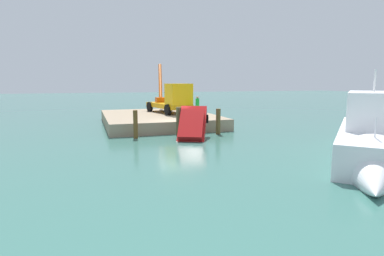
% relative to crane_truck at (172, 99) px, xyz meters
% --- Properties ---
extents(ground, '(200.00, 200.00, 0.00)m').
position_rel_crane_truck_xyz_m(ground, '(6.47, -1.50, -2.36)').
color(ground, '#386B60').
extents(dock, '(12.51, 9.93, 0.98)m').
position_rel_crane_truck_xyz_m(dock, '(0.41, -1.50, -1.88)').
color(dock, gray).
rests_on(dock, ground).
extents(crane_truck, '(9.80, 3.64, 5.16)m').
position_rel_crane_truck_xyz_m(crane_truck, '(0.00, 0.00, 0.00)').
color(crane_truck, orange).
rests_on(crane_truck, dock).
extents(dock_worker, '(0.34, 0.34, 1.77)m').
position_rel_crane_truck_xyz_m(dock_worker, '(2.77, 1.65, -0.48)').
color(dock_worker, '#3C3C3C').
rests_on(dock_worker, dock).
extents(salvaged_car, '(4.12, 3.36, 3.57)m').
position_rel_crane_truck_xyz_m(salvaged_car, '(9.03, -0.97, -1.75)').
color(salvaged_car, red).
rests_on(salvaged_car, ground).
extents(moored_yacht, '(11.37, 11.63, 5.89)m').
position_rel_crane_truck_xyz_m(moored_yacht, '(18.00, 5.54, -1.70)').
color(moored_yacht, white).
rests_on(moored_yacht, ground).
extents(piling_near, '(0.32, 0.32, 2.02)m').
position_rel_crane_truck_xyz_m(piling_near, '(7.41, -4.66, -1.35)').
color(piling_near, brown).
rests_on(piling_near, ground).
extents(piling_mid, '(0.39, 0.39, 2.17)m').
position_rel_crane_truck_xyz_m(piling_mid, '(7.42, -1.45, -1.28)').
color(piling_mid, '#4D4A2D').
rests_on(piling_mid, ground).
extents(piling_far, '(0.36, 0.36, 1.98)m').
position_rel_crane_truck_xyz_m(piling_far, '(7.58, 1.67, -1.37)').
color(piling_far, brown).
rests_on(piling_far, ground).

